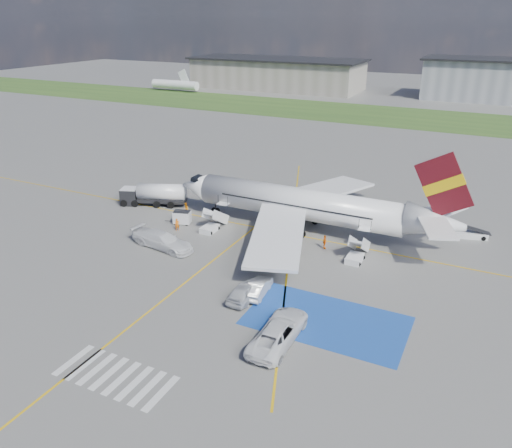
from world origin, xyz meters
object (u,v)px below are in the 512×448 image
(belt_loader, at_px, (468,235))
(van_white_a, at_px, (279,329))
(van_white_b, at_px, (162,238))
(car_silver_b, at_px, (258,287))
(gpu_cart, at_px, (182,218))
(car_silver_a, at_px, (245,291))
(airliner, at_px, (310,205))
(fuel_tanker, at_px, (154,196))

(belt_loader, bearing_deg, van_white_a, -127.69)
(van_white_b, bearing_deg, car_silver_b, -98.86)
(van_white_a, bearing_deg, van_white_b, -29.15)
(gpu_cart, distance_m, car_silver_a, 20.24)
(gpu_cart, bearing_deg, car_silver_b, -50.51)
(belt_loader, relative_size, van_white_b, 0.77)
(airliner, bearing_deg, car_silver_b, -86.28)
(gpu_cart, height_order, car_silver_b, gpu_cart)
(belt_loader, bearing_deg, car_silver_a, -140.76)
(car_silver_a, height_order, car_silver_b, car_silver_a)
(belt_loader, distance_m, van_white_b, 36.74)
(airliner, distance_m, van_white_a, 23.36)
(belt_loader, relative_size, car_silver_b, 1.05)
(car_silver_b, relative_size, van_white_b, 0.74)
(van_white_a, bearing_deg, gpu_cart, -39.99)
(belt_loader, distance_m, car_silver_b, 28.88)
(car_silver_a, height_order, van_white_a, van_white_a)
(gpu_cart, xyz_separation_m, van_white_a, (21.27, -17.29, 0.36))
(van_white_a, height_order, van_white_b, van_white_b)
(van_white_b, bearing_deg, belt_loader, -50.77)
(airliner, distance_m, van_white_b, 18.24)
(fuel_tanker, xyz_separation_m, gpu_cart, (7.47, -4.08, -0.51))
(airliner, xyz_separation_m, car_silver_b, (1.08, -16.63, -2.63))
(car_silver_b, distance_m, van_white_a, 7.58)
(gpu_cart, relative_size, car_silver_a, 0.49)
(fuel_tanker, bearing_deg, gpu_cart, -49.15)
(belt_loader, xyz_separation_m, car_silver_a, (-17.74, -24.62, 0.49))
(belt_loader, height_order, van_white_b, van_white_b)
(gpu_cart, distance_m, van_white_b, 7.16)
(airliner, relative_size, belt_loader, 7.57)
(van_white_a, bearing_deg, car_silver_a, -40.57)
(fuel_tanker, distance_m, van_white_b, 14.44)
(car_silver_a, relative_size, car_silver_b, 1.06)
(gpu_cart, distance_m, belt_loader, 35.54)
(airliner, bearing_deg, van_white_b, -138.10)
(fuel_tanker, height_order, van_white_a, fuel_tanker)
(airliner, relative_size, van_white_b, 5.85)
(car_silver_a, bearing_deg, airliner, -88.92)
(van_white_b, bearing_deg, airliner, -39.65)
(gpu_cart, bearing_deg, van_white_a, -54.89)
(gpu_cart, height_order, car_silver_a, gpu_cart)
(car_silver_a, bearing_deg, van_white_a, 140.29)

